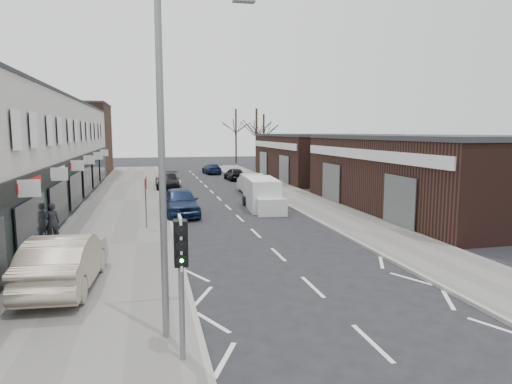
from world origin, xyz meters
TOP-DOWN VIEW (x-y plane):
  - ground at (0.00, 0.00)m, footprint 160.00×160.00m
  - pavement_left at (-6.75, 22.00)m, footprint 5.50×64.00m
  - pavement_right at (5.75, 22.00)m, footprint 3.50×64.00m
  - shop_terrace_left at (-13.50, 19.50)m, footprint 8.00×41.00m
  - brick_block_far at (-13.50, 45.00)m, footprint 8.00×10.00m
  - right_unit_near at (12.50, 14.00)m, footprint 10.00×18.00m
  - right_unit_far at (12.50, 34.00)m, footprint 10.00×16.00m
  - tree_far_a at (9.00, 48.00)m, footprint 3.60×3.60m
  - tree_far_b at (11.50, 54.00)m, footprint 3.60×3.60m
  - tree_far_c at (8.50, 60.00)m, footprint 3.60×3.60m
  - traffic_light at (-4.40, -2.02)m, footprint 0.28×0.60m
  - street_lamp at (-4.53, -0.80)m, footprint 2.23×0.22m
  - warning_sign at (-5.16, 12.00)m, footprint 0.12×0.80m
  - white_van at (2.00, 16.67)m, footprint 2.14×5.20m
  - sedan_on_pavement at (-7.61, 3.44)m, footprint 2.14×5.25m
  - pedestrian at (-9.20, 9.86)m, footprint 0.74×0.61m
  - parked_car_left_a at (-3.24, 15.75)m, footprint 2.15×4.88m
  - parked_car_left_b at (-3.40, 28.83)m, footprint 2.22×4.89m
  - parked_car_left_c at (-3.40, 29.60)m, footprint 2.20×4.58m
  - parked_car_right_a at (3.01, 24.60)m, footprint 1.97×4.97m
  - parked_car_right_b at (3.50, 34.59)m, footprint 1.82×3.91m
  - parked_car_right_c at (2.20, 42.17)m, footprint 2.07×4.35m

SIDE VIEW (x-z plane):
  - ground at x=0.00m, z-range 0.00..0.00m
  - tree_far_a at x=9.00m, z-range -4.00..4.00m
  - tree_far_b at x=11.50m, z-range -3.75..3.75m
  - tree_far_c at x=8.50m, z-range -4.25..4.25m
  - pavement_left at x=-6.75m, z-range 0.00..0.12m
  - pavement_right at x=5.75m, z-range 0.00..0.12m
  - parked_car_right_c at x=2.20m, z-range 0.00..1.22m
  - parked_car_left_c at x=-3.40m, z-range 0.00..1.26m
  - parked_car_right_b at x=3.50m, z-range 0.00..1.29m
  - parked_car_left_b at x=-3.40m, z-range 0.00..1.39m
  - parked_car_right_a at x=3.01m, z-range 0.00..1.61m
  - parked_car_left_a at x=-3.24m, z-range 0.00..1.63m
  - white_van at x=2.00m, z-range -0.05..1.92m
  - sedan_on_pavement at x=-7.61m, z-range 0.12..1.81m
  - pedestrian at x=-9.20m, z-range 0.12..1.87m
  - warning_sign at x=-5.16m, z-range 0.85..3.55m
  - right_unit_near at x=12.50m, z-range 0.00..4.50m
  - right_unit_far at x=12.50m, z-range 0.00..4.50m
  - traffic_light at x=-4.40m, z-range 0.86..3.96m
  - shop_terrace_left at x=-13.50m, z-range 0.00..7.10m
  - brick_block_far at x=-13.50m, z-range 0.00..8.00m
  - street_lamp at x=-4.53m, z-range 0.62..8.62m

